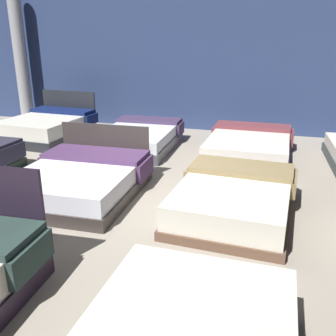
{
  "coord_description": "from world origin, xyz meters",
  "views": [
    {
      "loc": [
        1.65,
        -4.74,
        2.26
      ],
      "look_at": [
        0.14,
        0.37,
        0.41
      ],
      "focal_mm": 40.09,
      "sensor_mm": 36.0,
      "label": 1
    }
  ],
  "objects_px": {
    "bed_9": "(139,138)",
    "bed_10": "(249,146)",
    "bed_6": "(234,198)",
    "bed_8": "(48,127)",
    "support_pillar": "(21,58)",
    "bed_5": "(81,179)"
  },
  "relations": [
    {
      "from": "bed_9",
      "to": "support_pillar",
      "type": "distance_m",
      "value": 4.59
    },
    {
      "from": "bed_6",
      "to": "bed_10",
      "type": "bearing_deg",
      "value": 93.87
    },
    {
      "from": "bed_9",
      "to": "bed_10",
      "type": "bearing_deg",
      "value": -1.0
    },
    {
      "from": "bed_6",
      "to": "bed_9",
      "type": "height_order",
      "value": "bed_6"
    },
    {
      "from": "bed_8",
      "to": "bed_9",
      "type": "bearing_deg",
      "value": -0.03
    },
    {
      "from": "bed_5",
      "to": "bed_9",
      "type": "bearing_deg",
      "value": 89.38
    },
    {
      "from": "bed_9",
      "to": "bed_10",
      "type": "distance_m",
      "value": 2.32
    },
    {
      "from": "bed_6",
      "to": "bed_10",
      "type": "relative_size",
      "value": 0.96
    },
    {
      "from": "bed_8",
      "to": "support_pillar",
      "type": "xyz_separation_m",
      "value": [
        -1.66,
        1.51,
        1.48
      ]
    },
    {
      "from": "bed_9",
      "to": "bed_10",
      "type": "relative_size",
      "value": 1.02
    },
    {
      "from": "bed_5",
      "to": "bed_10",
      "type": "distance_m",
      "value": 3.5
    },
    {
      "from": "bed_8",
      "to": "support_pillar",
      "type": "distance_m",
      "value": 2.68
    },
    {
      "from": "bed_8",
      "to": "bed_10",
      "type": "relative_size",
      "value": 0.97
    },
    {
      "from": "bed_6",
      "to": "bed_8",
      "type": "xyz_separation_m",
      "value": [
        -4.7,
        2.81,
        0.05
      ]
    },
    {
      "from": "bed_5",
      "to": "bed_8",
      "type": "bearing_deg",
      "value": 129.01
    },
    {
      "from": "bed_6",
      "to": "bed_9",
      "type": "relative_size",
      "value": 0.94
    },
    {
      "from": "bed_5",
      "to": "bed_10",
      "type": "relative_size",
      "value": 0.97
    },
    {
      "from": "support_pillar",
      "to": "bed_8",
      "type": "bearing_deg",
      "value": -42.23
    },
    {
      "from": "bed_6",
      "to": "bed_8",
      "type": "distance_m",
      "value": 5.47
    },
    {
      "from": "bed_9",
      "to": "bed_10",
      "type": "height_order",
      "value": "bed_10"
    },
    {
      "from": "bed_10",
      "to": "bed_5",
      "type": "bearing_deg",
      "value": -129.21
    },
    {
      "from": "bed_5",
      "to": "bed_10",
      "type": "xyz_separation_m",
      "value": [
        2.26,
        2.68,
        -0.02
      ]
    }
  ]
}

